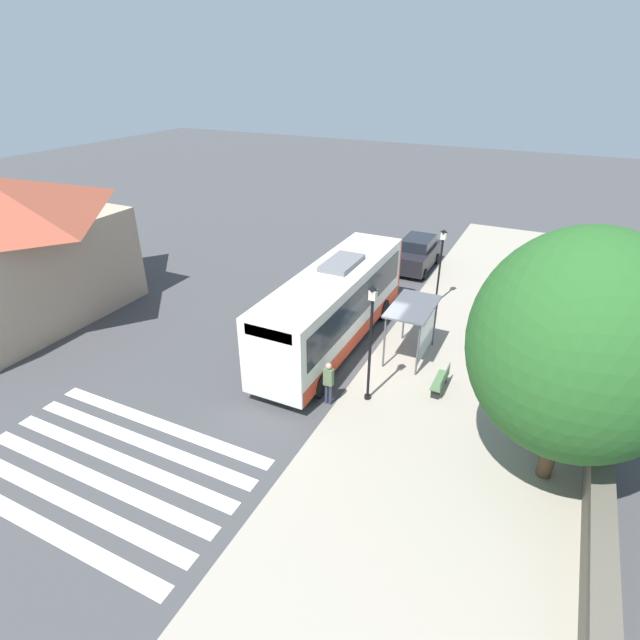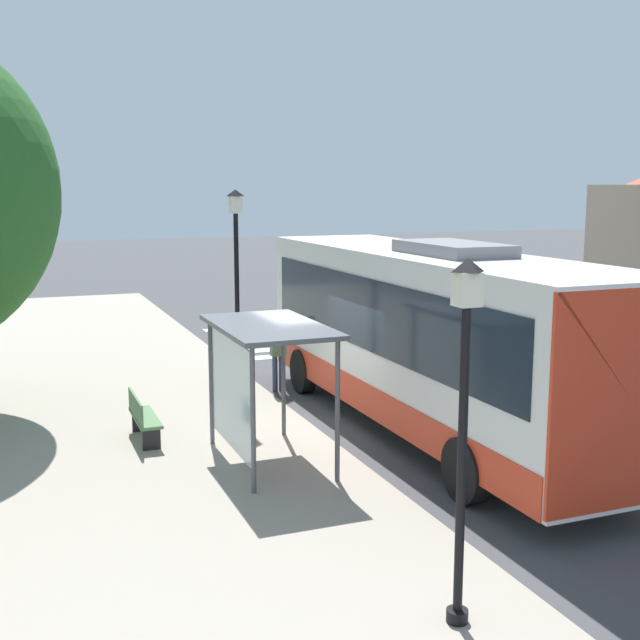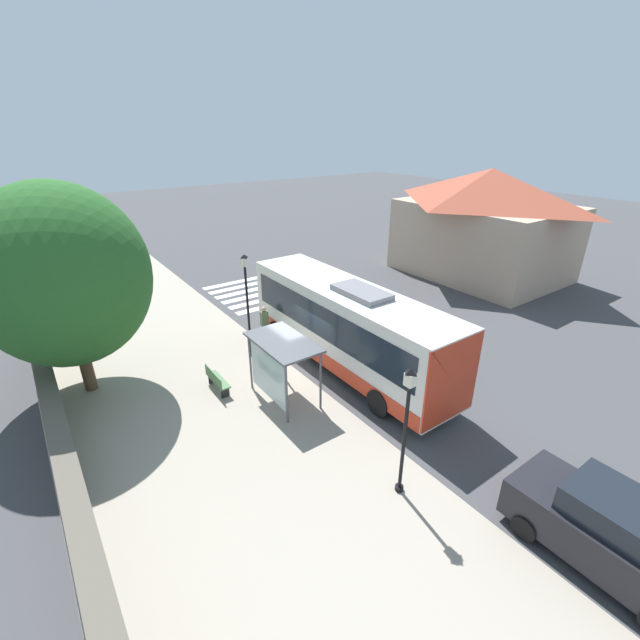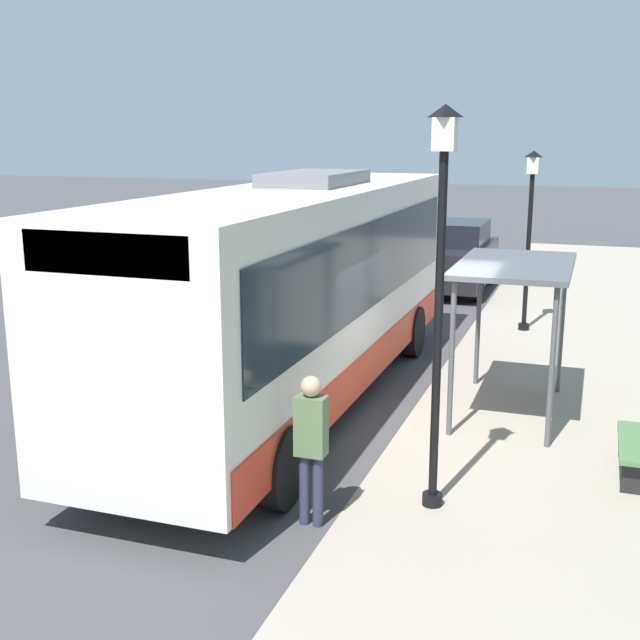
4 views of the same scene
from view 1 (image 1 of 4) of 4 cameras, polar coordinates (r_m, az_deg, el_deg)
ground_plane at (r=21.22m, az=5.43°, el=-4.69°), size 120.00×120.00×0.00m
sidewalk_plaza at (r=20.40m, az=17.38°, el=-7.45°), size 9.00×44.00×0.02m
crosswalk_stripes at (r=17.49m, az=-23.14°, el=-15.39°), size 9.00×5.25×0.01m
stone_wall at (r=20.13m, az=29.07°, el=-8.23°), size 0.60×20.00×1.33m
bus at (r=21.46m, az=1.58°, el=1.68°), size 2.62×10.61×3.70m
bus_shelter at (r=20.82m, az=10.89°, el=0.55°), size 1.69×2.92×2.40m
pedestrian at (r=18.13m, az=0.98°, el=-6.88°), size 0.34×0.23×1.75m
bench at (r=19.65m, az=13.68°, el=-6.74°), size 0.40×1.49×0.88m
street_lamp_near at (r=17.55m, az=5.82°, el=-1.78°), size 0.28×0.28×4.62m
street_lamp_far at (r=25.85m, az=13.62°, el=6.62°), size 0.28×0.28×3.96m
shade_tree at (r=14.86m, az=27.47°, el=-2.67°), size 5.81×5.81×7.79m
parked_car_behind_bus at (r=30.73m, az=11.03°, el=7.44°), size 2.02×4.31×1.93m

